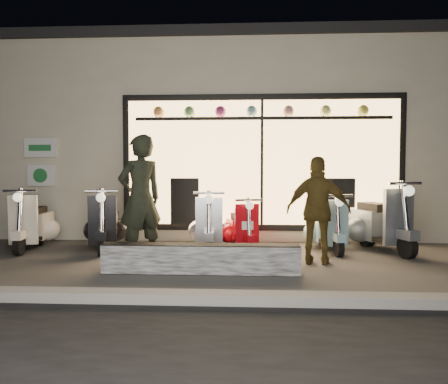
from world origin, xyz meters
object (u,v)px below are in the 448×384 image
Objects in this scene: woman at (318,210)px; graffiti_barrier at (201,259)px; scooter_red at (241,229)px; man at (140,199)px; scooter_silver at (209,226)px.

graffiti_barrier is at bearing 34.45° from woman.
scooter_red is at bearing -31.15° from woman.
graffiti_barrier is 2.13× the size of scooter_red.
scooter_red is 0.65× the size of man.
woman is (1.74, -1.18, 0.40)m from scooter_silver.
scooter_silver is 2.14m from woman.
scooter_red is at bearing 175.86° from man.
woman is at bearing -57.46° from scooter_red.
graffiti_barrier is at bearing -92.88° from scooter_silver.
man is at bearing -133.45° from scooter_silver.
scooter_silver is 1.62m from man.
scooter_red is at bearing -9.72° from scooter_silver.
graffiti_barrier is at bearing -119.57° from scooter_red.
woman is (1.69, 0.68, 0.61)m from graffiti_barrier.
man reaches higher than scooter_silver.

